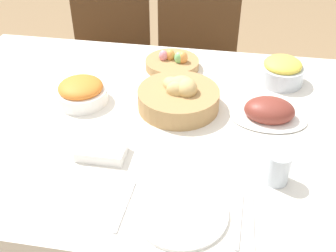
{
  "coord_description": "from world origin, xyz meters",
  "views": [
    {
      "loc": [
        0.18,
        -1.08,
        1.53
      ],
      "look_at": [
        0.0,
        -0.08,
        0.78
      ],
      "focal_mm": 45.0,
      "sensor_mm": 36.0,
      "label": 1
    }
  ],
  "objects_px": {
    "fork": "(125,206)",
    "egg_basket": "(173,63)",
    "butter_dish": "(102,151)",
    "pineapple_bowl": "(282,71)",
    "chair_far_left": "(108,50)",
    "bread_basket": "(179,97)",
    "ham_platter": "(269,112)",
    "spoon": "(252,222)",
    "carrot_bowl": "(81,92)",
    "drinking_cup": "(278,168)",
    "knife": "(239,221)",
    "chair_far_center": "(197,57)",
    "dinner_plate": "(181,212)"
  },
  "relations": [
    {
      "from": "butter_dish",
      "to": "chair_far_left",
      "type": "bearing_deg",
      "value": 106.48
    },
    {
      "from": "egg_basket",
      "to": "spoon",
      "type": "xyz_separation_m",
      "value": [
        0.31,
        -0.73,
        -0.02
      ]
    },
    {
      "from": "ham_platter",
      "to": "spoon",
      "type": "height_order",
      "value": "ham_platter"
    },
    {
      "from": "ham_platter",
      "to": "carrot_bowl",
      "type": "relative_size",
      "value": 1.41
    },
    {
      "from": "butter_dish",
      "to": "pineapple_bowl",
      "type": "bearing_deg",
      "value": 44.44
    },
    {
      "from": "egg_basket",
      "to": "fork",
      "type": "distance_m",
      "value": 0.73
    },
    {
      "from": "knife",
      "to": "spoon",
      "type": "height_order",
      "value": "same"
    },
    {
      "from": "chair_far_center",
      "to": "knife",
      "type": "height_order",
      "value": "chair_far_center"
    },
    {
      "from": "knife",
      "to": "drinking_cup",
      "type": "height_order",
      "value": "drinking_cup"
    },
    {
      "from": "carrot_bowl",
      "to": "spoon",
      "type": "height_order",
      "value": "carrot_bowl"
    },
    {
      "from": "chair_far_center",
      "to": "bread_basket",
      "type": "xyz_separation_m",
      "value": [
        0.02,
        -0.78,
        0.25
      ]
    },
    {
      "from": "ham_platter",
      "to": "knife",
      "type": "bearing_deg",
      "value": -99.69
    },
    {
      "from": "dinner_plate",
      "to": "drinking_cup",
      "type": "distance_m",
      "value": 0.29
    },
    {
      "from": "chair_far_center",
      "to": "carrot_bowl",
      "type": "relative_size",
      "value": 5.67
    },
    {
      "from": "chair_far_center",
      "to": "knife",
      "type": "relative_size",
      "value": 5.64
    },
    {
      "from": "fork",
      "to": "drinking_cup",
      "type": "bearing_deg",
      "value": 24.99
    },
    {
      "from": "knife",
      "to": "chair_far_center",
      "type": "bearing_deg",
      "value": 102.71
    },
    {
      "from": "chair_far_center",
      "to": "carrot_bowl",
      "type": "distance_m",
      "value": 0.9
    },
    {
      "from": "fork",
      "to": "egg_basket",
      "type": "bearing_deg",
      "value": 91.73
    },
    {
      "from": "chair_far_left",
      "to": "bread_basket",
      "type": "xyz_separation_m",
      "value": [
        0.5,
        -0.78,
        0.25
      ]
    },
    {
      "from": "dinner_plate",
      "to": "fork",
      "type": "bearing_deg",
      "value": 180.0
    },
    {
      "from": "dinner_plate",
      "to": "bread_basket",
      "type": "bearing_deg",
      "value": 99.37
    },
    {
      "from": "pineapple_bowl",
      "to": "spoon",
      "type": "bearing_deg",
      "value": -97.7
    },
    {
      "from": "ham_platter",
      "to": "spoon",
      "type": "bearing_deg",
      "value": -95.94
    },
    {
      "from": "fork",
      "to": "chair_far_center",
      "type": "bearing_deg",
      "value": 89.77
    },
    {
      "from": "chair_far_left",
      "to": "knife",
      "type": "bearing_deg",
      "value": -64.18
    },
    {
      "from": "bread_basket",
      "to": "chair_far_center",
      "type": "bearing_deg",
      "value": 91.4
    },
    {
      "from": "chair_far_left",
      "to": "spoon",
      "type": "bearing_deg",
      "value": -63.15
    },
    {
      "from": "spoon",
      "to": "ham_platter",
      "type": "bearing_deg",
      "value": 82.16
    },
    {
      "from": "fork",
      "to": "chair_far_left",
      "type": "bearing_deg",
      "value": 110.93
    },
    {
      "from": "egg_basket",
      "to": "dinner_plate",
      "type": "xyz_separation_m",
      "value": [
        0.14,
        -0.73,
        -0.02
      ]
    },
    {
      "from": "carrot_bowl",
      "to": "bread_basket",
      "type": "bearing_deg",
      "value": 3.57
    },
    {
      "from": "bread_basket",
      "to": "dinner_plate",
      "type": "height_order",
      "value": "bread_basket"
    },
    {
      "from": "bread_basket",
      "to": "drinking_cup",
      "type": "xyz_separation_m",
      "value": [
        0.31,
        -0.3,
        0.0
      ]
    },
    {
      "from": "fork",
      "to": "spoon",
      "type": "relative_size",
      "value": 1.0
    },
    {
      "from": "chair_far_center",
      "to": "knife",
      "type": "bearing_deg",
      "value": -85.41
    },
    {
      "from": "ham_platter",
      "to": "carrot_bowl",
      "type": "distance_m",
      "value": 0.63
    },
    {
      "from": "dinner_plate",
      "to": "knife",
      "type": "height_order",
      "value": "dinner_plate"
    },
    {
      "from": "spoon",
      "to": "dinner_plate",
      "type": "bearing_deg",
      "value": 178.1
    },
    {
      "from": "chair_far_center",
      "to": "chair_far_left",
      "type": "bearing_deg",
      "value": 173.75
    },
    {
      "from": "bread_basket",
      "to": "carrot_bowl",
      "type": "relative_size",
      "value": 1.53
    },
    {
      "from": "pineapple_bowl",
      "to": "carrot_bowl",
      "type": "height_order",
      "value": "pineapple_bowl"
    },
    {
      "from": "ham_platter",
      "to": "chair_far_left",
      "type": "bearing_deg",
      "value": 134.8
    },
    {
      "from": "chair_far_left",
      "to": "dinner_plate",
      "type": "height_order",
      "value": "chair_far_left"
    },
    {
      "from": "egg_basket",
      "to": "knife",
      "type": "height_order",
      "value": "egg_basket"
    },
    {
      "from": "egg_basket",
      "to": "butter_dish",
      "type": "relative_size",
      "value": 1.49
    },
    {
      "from": "fork",
      "to": "knife",
      "type": "distance_m",
      "value": 0.28
    },
    {
      "from": "chair_far_center",
      "to": "fork",
      "type": "distance_m",
      "value": 1.27
    },
    {
      "from": "carrot_bowl",
      "to": "knife",
      "type": "relative_size",
      "value": 1.0
    },
    {
      "from": "egg_basket",
      "to": "bread_basket",
      "type": "bearing_deg",
      "value": -76.59
    }
  ]
}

